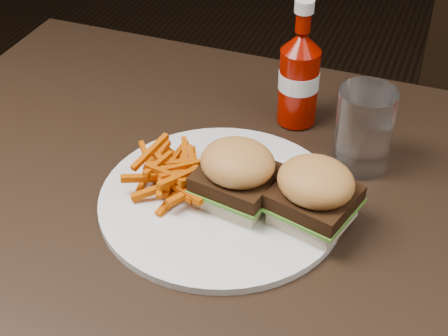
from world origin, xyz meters
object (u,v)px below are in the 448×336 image
(dining_table, at_px, (295,242))
(ketchup_bottle, at_px, (298,86))
(plate, at_px, (221,200))
(tumbler, at_px, (363,130))

(dining_table, height_order, ketchup_bottle, ketchup_bottle)
(dining_table, bearing_deg, plate, 172.02)
(dining_table, bearing_deg, ketchup_bottle, 106.30)
(dining_table, distance_m, ketchup_bottle, 0.25)
(plate, bearing_deg, dining_table, -7.98)
(plate, relative_size, ketchup_bottle, 2.70)
(ketchup_bottle, xyz_separation_m, tumbler, (0.11, -0.07, -0.01))
(ketchup_bottle, height_order, tumbler, ketchup_bottle)
(dining_table, bearing_deg, tumbler, 75.10)
(plate, distance_m, ketchup_bottle, 0.23)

